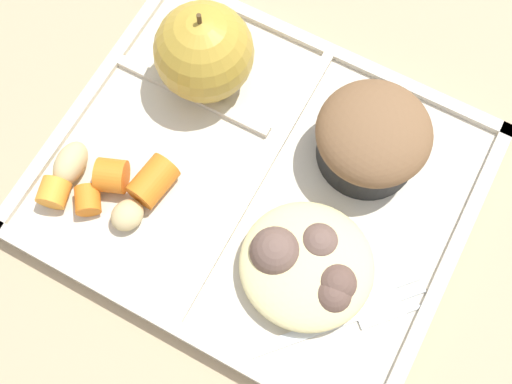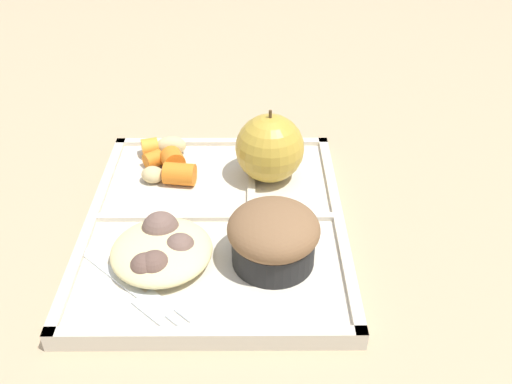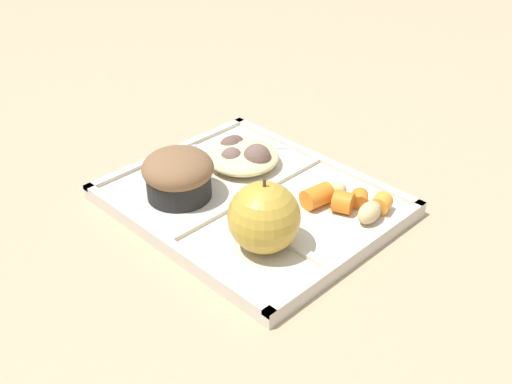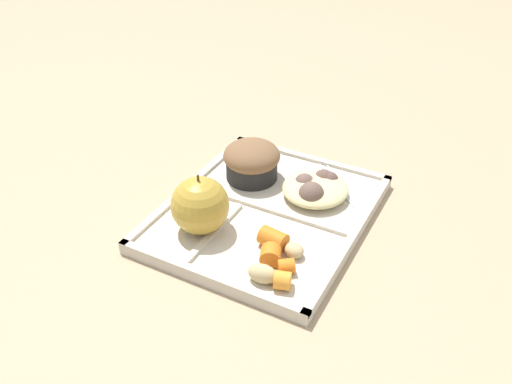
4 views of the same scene
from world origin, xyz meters
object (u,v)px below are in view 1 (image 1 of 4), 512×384
(green_apple, at_px, (204,52))
(plastic_fork, at_px, (345,319))
(bran_muffin, at_px, (372,138))
(lunch_tray, at_px, (258,181))

(green_apple, distance_m, plastic_fork, 0.24)
(plastic_fork, bearing_deg, green_apple, 146.05)
(bran_muffin, xyz_separation_m, plastic_fork, (0.04, -0.13, -0.03))
(bran_muffin, bearing_deg, lunch_tray, -138.13)
(lunch_tray, height_order, plastic_fork, lunch_tray)
(green_apple, bearing_deg, plastic_fork, -33.95)
(lunch_tray, distance_m, green_apple, 0.11)
(green_apple, bearing_deg, lunch_tray, -36.62)
(green_apple, relative_size, plastic_fork, 0.71)
(green_apple, relative_size, bran_muffin, 1.00)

